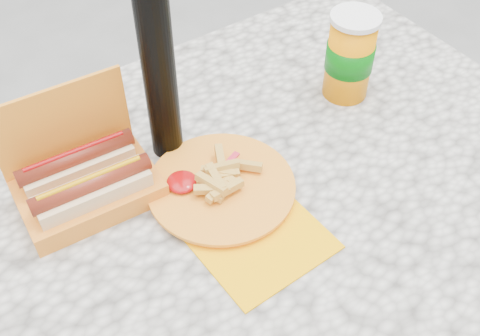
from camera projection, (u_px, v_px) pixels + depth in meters
picnic_table at (223, 253)px, 0.97m from camera, size 1.20×0.80×0.75m
hotdog_box at (85, 180)px, 0.89m from camera, size 0.21×0.15×0.17m
fries_plate at (223, 190)px, 0.91m from camera, size 0.23×0.31×0.04m
soda_cup at (350, 56)px, 1.03m from camera, size 0.08×0.08×0.16m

